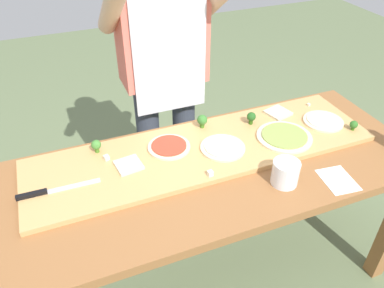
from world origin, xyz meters
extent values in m
plane|color=#60704C|center=(0.00, 0.00, 0.00)|extent=(8.00, 8.00, 0.00)
cube|color=brown|center=(-0.80, 0.29, 0.36)|extent=(0.07, 0.07, 0.71)
cube|color=brown|center=(0.80, 0.29, 0.36)|extent=(0.07, 0.07, 0.71)
cube|color=brown|center=(0.00, 0.00, 0.73)|extent=(1.73, 0.71, 0.04)
cube|color=tan|center=(-0.02, 0.10, 0.76)|extent=(1.50, 0.41, 0.02)
cube|color=#B7BABF|center=(-0.57, 0.06, 0.77)|extent=(0.19, 0.03, 0.00)
cube|color=black|center=(-0.72, 0.07, 0.78)|extent=(0.11, 0.02, 0.02)
cylinder|color=beige|center=(-0.16, 0.16, 0.78)|extent=(0.18, 0.18, 0.01)
cylinder|color=#BC3D28|center=(-0.16, 0.16, 0.79)|extent=(0.15, 0.15, 0.01)
cylinder|color=beige|center=(0.34, 0.04, 0.78)|extent=(0.24, 0.24, 0.01)
cylinder|color=#899E4C|center=(0.34, 0.04, 0.79)|extent=(0.20, 0.20, 0.01)
cylinder|color=beige|center=(0.05, 0.07, 0.78)|extent=(0.19, 0.19, 0.01)
cylinder|color=beige|center=(0.05, 0.07, 0.79)|extent=(0.16, 0.16, 0.01)
cylinder|color=beige|center=(0.58, 0.08, 0.78)|extent=(0.19, 0.19, 0.01)
cylinder|color=silver|center=(0.58, 0.08, 0.79)|extent=(0.15, 0.15, 0.01)
cube|color=beige|center=(-0.35, 0.10, 0.78)|extent=(0.11, 0.11, 0.01)
cube|color=beige|center=(0.42, 0.22, 0.78)|extent=(0.13, 0.13, 0.01)
cylinder|color=#2C5915|center=(0.26, 0.20, 0.79)|extent=(0.02, 0.02, 0.02)
sphere|color=#23561E|center=(0.26, 0.20, 0.81)|extent=(0.04, 0.04, 0.04)
cylinder|color=#487A23|center=(-0.45, 0.24, 0.78)|extent=(0.02, 0.02, 0.02)
sphere|color=#427F33|center=(-0.45, 0.24, 0.81)|extent=(0.04, 0.04, 0.04)
cylinder|color=#3F7220|center=(0.03, 0.25, 0.78)|extent=(0.02, 0.02, 0.02)
sphere|color=#38752D|center=(0.03, 0.25, 0.81)|extent=(0.05, 0.05, 0.05)
cylinder|color=#366618|center=(0.66, -0.02, 0.78)|extent=(0.02, 0.02, 0.02)
sphere|color=#2D6623|center=(0.66, -0.02, 0.80)|extent=(0.04, 0.04, 0.04)
cube|color=silver|center=(0.61, 0.23, 0.78)|extent=(0.01, 0.01, 0.01)
cube|color=silver|center=(-0.07, -0.07, 0.78)|extent=(0.02, 0.02, 0.02)
cube|color=silver|center=(-0.42, 0.18, 0.78)|extent=(0.03, 0.03, 0.02)
cylinder|color=white|center=(0.19, -0.19, 0.80)|extent=(0.10, 0.10, 0.10)
cylinder|color=white|center=(0.19, -0.19, 0.78)|extent=(0.09, 0.09, 0.05)
cube|color=white|center=(0.40, -0.26, 0.75)|extent=(0.14, 0.17, 0.00)
cylinder|color=#333847|center=(-0.15, 0.54, 0.45)|extent=(0.12, 0.12, 0.90)
cylinder|color=#333847|center=(0.05, 0.54, 0.45)|extent=(0.12, 0.12, 0.90)
cube|color=#DB6B5B|center=(-0.05, 0.54, 1.18)|extent=(0.40, 0.20, 0.55)
cube|color=silver|center=(-0.05, 0.43, 1.09)|extent=(0.34, 0.01, 0.60)
cylinder|color=#DBB293|center=(-0.28, 0.44, 1.30)|extent=(0.08, 0.39, 0.31)
camera|label=1|loc=(-0.55, -1.09, 1.75)|focal=35.75mm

